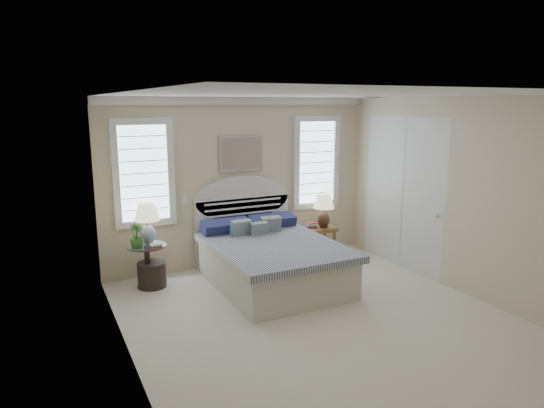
{
  "coord_description": "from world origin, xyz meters",
  "views": [
    {
      "loc": [
        -2.99,
        -4.66,
        2.61
      ],
      "look_at": [
        -0.18,
        1.0,
        1.29
      ],
      "focal_mm": 32.0,
      "sensor_mm": 36.0,
      "label": 1
    }
  ],
  "objects_px": {
    "nightstand_right": "(320,235)",
    "floor_pot": "(152,275)",
    "lamp_right": "(324,207)",
    "bed": "(269,257)",
    "side_table_left": "(147,261)",
    "lamp_left": "(147,219)"
  },
  "relations": [
    {
      "from": "nightstand_right",
      "to": "floor_pot",
      "type": "relative_size",
      "value": 1.31
    },
    {
      "from": "nightstand_right",
      "to": "lamp_left",
      "type": "bearing_deg",
      "value": -179.76
    },
    {
      "from": "bed",
      "to": "nightstand_right",
      "type": "height_order",
      "value": "bed"
    },
    {
      "from": "nightstand_right",
      "to": "floor_pot",
      "type": "xyz_separation_m",
      "value": [
        -2.9,
        -0.11,
        -0.2
      ]
    },
    {
      "from": "floor_pot",
      "to": "nightstand_right",
      "type": "bearing_deg",
      "value": 2.17
    },
    {
      "from": "bed",
      "to": "lamp_left",
      "type": "distance_m",
      "value": 1.84
    },
    {
      "from": "lamp_left",
      "to": "lamp_right",
      "type": "relative_size",
      "value": 1.02
    },
    {
      "from": "lamp_left",
      "to": "nightstand_right",
      "type": "bearing_deg",
      "value": 0.24
    },
    {
      "from": "lamp_left",
      "to": "lamp_right",
      "type": "distance_m",
      "value": 2.96
    },
    {
      "from": "side_table_left",
      "to": "nightstand_right",
      "type": "height_order",
      "value": "side_table_left"
    },
    {
      "from": "lamp_left",
      "to": "lamp_right",
      "type": "bearing_deg",
      "value": -0.32
    },
    {
      "from": "lamp_right",
      "to": "lamp_left",
      "type": "bearing_deg",
      "value": 179.68
    },
    {
      "from": "bed",
      "to": "side_table_left",
      "type": "relative_size",
      "value": 3.61
    },
    {
      "from": "side_table_left",
      "to": "bed",
      "type": "bearing_deg",
      "value": -19.74
    },
    {
      "from": "nightstand_right",
      "to": "lamp_left",
      "type": "relative_size",
      "value": 0.9
    },
    {
      "from": "lamp_right",
      "to": "bed",
      "type": "bearing_deg",
      "value": -153.84
    },
    {
      "from": "side_table_left",
      "to": "lamp_left",
      "type": "distance_m",
      "value": 0.61
    },
    {
      "from": "side_table_left",
      "to": "nightstand_right",
      "type": "distance_m",
      "value": 2.95
    },
    {
      "from": "side_table_left",
      "to": "lamp_right",
      "type": "relative_size",
      "value": 1.09
    },
    {
      "from": "bed",
      "to": "side_table_left",
      "type": "xyz_separation_m",
      "value": [
        -1.65,
        0.59,
        0.0
      ]
    },
    {
      "from": "floor_pot",
      "to": "lamp_right",
      "type": "bearing_deg",
      "value": 1.57
    },
    {
      "from": "nightstand_right",
      "to": "lamp_right",
      "type": "height_order",
      "value": "lamp_right"
    }
  ]
}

